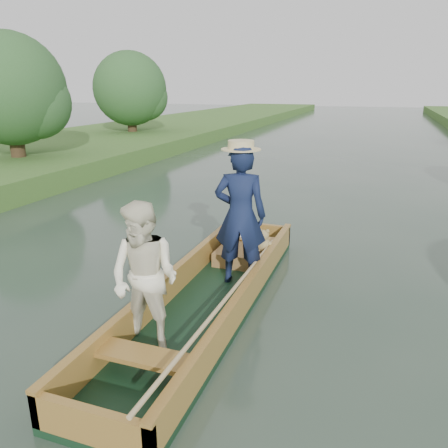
% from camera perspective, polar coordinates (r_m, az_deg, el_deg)
% --- Properties ---
extents(ground, '(120.00, 120.00, 0.00)m').
position_cam_1_polar(ground, '(5.74, -2.05, -10.82)').
color(ground, '#283D30').
rests_on(ground, ground).
extents(trees_far, '(22.83, 13.91, 4.35)m').
position_cam_1_polar(trees_far, '(14.24, 12.97, 16.28)').
color(trees_far, '#47331E').
rests_on(trees_far, ground).
extents(punt, '(1.22, 5.08, 2.04)m').
position_cam_1_polar(punt, '(5.44, -2.33, -5.06)').
color(punt, black).
rests_on(punt, ground).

